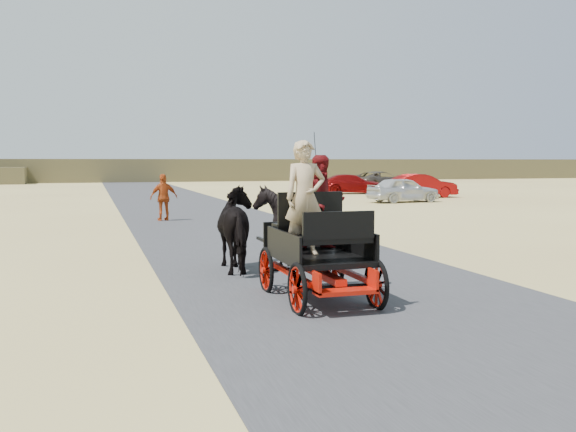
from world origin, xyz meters
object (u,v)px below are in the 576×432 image
object	(u,v)px
horse_right	(293,227)
car_b	(421,186)
car_c	(352,184)
pedestrian	(164,197)
car_a	(403,190)
horse_left	(241,228)
car_d	(380,181)
carriage	(318,277)

from	to	relation	value
horse_right	car_b	distance (m)	26.62
car_c	pedestrian	bearing A→B (deg)	149.95
pedestrian	car_a	xyz separation A→B (m)	(13.38, 7.02, -0.19)
horse_left	car_d	bearing A→B (deg)	-119.64
pedestrian	car_b	xyz separation A→B (m)	(16.43, 10.64, -0.15)
car_a	car_d	bearing A→B (deg)	-26.97
horse_left	pedestrian	size ratio (longest dim) A/B	1.16
horse_right	car_c	world-z (taller)	horse_right
car_a	horse_right	bearing A→B (deg)	140.43
pedestrian	car_b	distance (m)	19.58
carriage	horse_right	world-z (taller)	horse_right
car_d	car_a	bearing A→B (deg)	138.21
car_d	car_b	bearing A→B (deg)	147.00
car_a	car_d	size ratio (longest dim) A/B	0.78
car_b	car_d	world-z (taller)	car_b
horse_right	car_b	xyz separation A→B (m)	(15.04, 21.96, -0.14)
horse_left	car_b	world-z (taller)	horse_left
carriage	car_c	world-z (taller)	car_c
car_a	car_b	xyz separation A→B (m)	(3.05, 3.62, 0.04)
horse_right	car_c	size ratio (longest dim) A/B	0.38
pedestrian	car_d	bearing A→B (deg)	-141.11
pedestrian	horse_right	bearing A→B (deg)	87.65
carriage	car_d	xyz separation A→B (m)	(17.71, 35.08, 0.34)
carriage	horse_left	size ratio (longest dim) A/B	1.20
pedestrian	car_c	bearing A→B (deg)	-140.90
carriage	pedestrian	world-z (taller)	pedestrian
horse_right	car_d	size ratio (longest dim) A/B	0.34
car_a	carriage	bearing A→B (deg)	143.17
pedestrian	carriage	bearing A→B (deg)	84.01
car_d	pedestrian	bearing A→B (deg)	117.03
carriage	horse_right	xyz separation A→B (m)	(0.55, 3.00, 0.49)
horse_right	car_d	distance (m)	36.38
car_c	car_d	xyz separation A→B (m)	(4.30, 4.69, 0.05)
car_c	car_a	bearing A→B (deg)	-173.96
carriage	car_c	xyz separation A→B (m)	(13.41, 30.39, 0.29)
horse_right	car_a	size ratio (longest dim) A/B	0.43
carriage	car_c	bearing A→B (deg)	66.19
horse_left	car_d	xyz separation A→B (m)	(18.26, 32.08, -0.15)
carriage	car_a	bearing A→B (deg)	59.55
car_b	carriage	bearing A→B (deg)	148.64
pedestrian	car_d	size ratio (longest dim) A/B	0.34
horse_left	car_b	size ratio (longest dim) A/B	0.47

